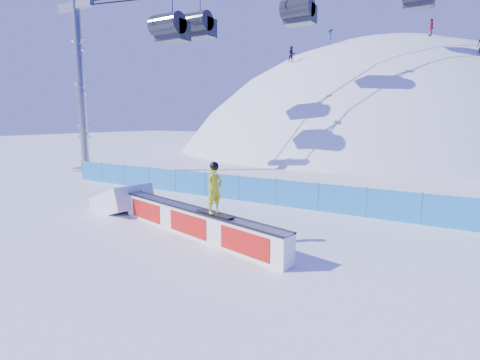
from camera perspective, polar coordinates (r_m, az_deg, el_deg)
The scene contains 7 objects.
ground at distance 15.31m, azimuth -12.42°, elevation -5.72°, with size 160.00×160.00×0.00m, color white.
snow_hill at distance 57.88m, azimuth 19.50°, elevation -13.46°, with size 64.00×64.00×64.00m.
safety_fence at distance 18.58m, azimuth -2.81°, elevation -0.95°, with size 22.05×0.05×1.30m.
rail_box at distance 12.73m, azimuth -7.05°, elevation -6.42°, with size 7.99×2.45×0.97m.
snow_ramp at distance 17.01m, azimuth -17.53°, elevation -4.42°, with size 2.58×1.72×0.97m, color white, non-canonical shape.
snowboarder at distance 11.61m, azimuth -3.91°, elevation -1.30°, with size 1.60×0.65×1.65m.
distant_skiers at distance 43.37m, azimuth 18.80°, elevation 19.49°, with size 18.38×5.90×4.28m.
Camera 1 is at (10.37, -10.55, 3.92)m, focal length 28.00 mm.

